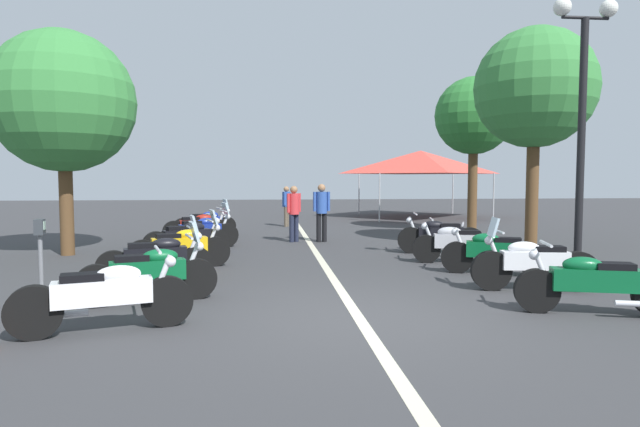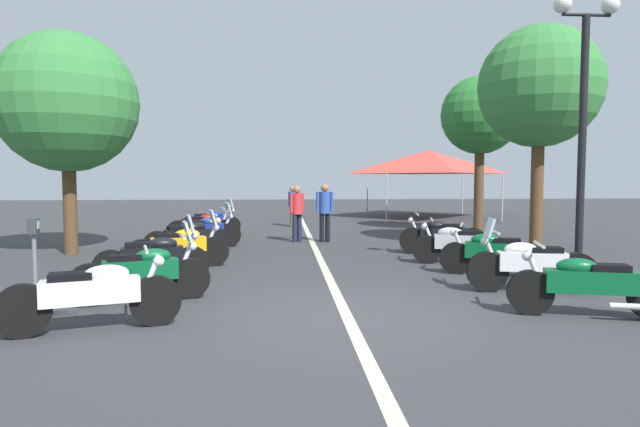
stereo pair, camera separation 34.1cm
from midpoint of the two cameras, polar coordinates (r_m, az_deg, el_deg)
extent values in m
plane|color=#38383A|center=(7.14, 4.43, -11.28)|extent=(80.00, 80.00, 0.00)
cube|color=beige|center=(12.80, 0.57, -4.52)|extent=(24.27, 0.16, 0.01)
cylinder|color=black|center=(7.00, -16.08, -9.05)|extent=(0.32, 0.65, 0.63)
cylinder|color=black|center=(7.04, -28.37, -9.28)|extent=(0.32, 0.65, 0.63)
cube|color=white|center=(6.94, -22.28, -7.77)|extent=(0.59, 1.16, 0.30)
ellipsoid|color=white|center=(6.90, -20.82, -6.11)|extent=(0.40, 0.57, 0.22)
cube|color=black|center=(6.92, -24.15, -6.34)|extent=(0.39, 0.53, 0.12)
cylinder|color=silver|center=(6.93, -16.62, -6.65)|extent=(0.15, 0.30, 0.58)
cylinder|color=silver|center=(6.88, -17.01, -3.71)|extent=(0.61, 0.22, 0.04)
sphere|color=silver|center=(6.91, -15.74, -4.99)|extent=(0.14, 0.14, 0.14)
cylinder|color=silver|center=(7.20, -25.78, -9.69)|extent=(0.23, 0.55, 0.08)
cylinder|color=black|center=(8.41, -12.85, -6.86)|extent=(0.31, 0.64, 0.63)
cylinder|color=black|center=(8.34, -22.65, -7.16)|extent=(0.31, 0.64, 0.63)
cube|color=#0C592D|center=(8.31, -17.75, -5.82)|extent=(0.58, 1.12, 0.30)
ellipsoid|color=#0C592D|center=(8.29, -16.54, -4.42)|extent=(0.40, 0.57, 0.22)
cube|color=black|center=(8.28, -19.30, -4.63)|extent=(0.39, 0.53, 0.12)
cylinder|color=silver|center=(8.35, -13.29, -4.86)|extent=(0.15, 0.30, 0.58)
cylinder|color=silver|center=(8.30, -13.60, -2.41)|extent=(0.61, 0.22, 0.04)
sphere|color=silver|center=(8.34, -12.56, -3.47)|extent=(0.14, 0.14, 0.14)
cylinder|color=silver|center=(8.53, -20.67, -7.51)|extent=(0.24, 0.55, 0.08)
cube|color=silver|center=(8.31, -13.06, -1.91)|extent=(0.38, 0.22, 0.32)
cylinder|color=black|center=(9.92, -12.73, -5.26)|extent=(0.31, 0.63, 0.62)
cylinder|color=black|center=(9.84, -20.89, -5.49)|extent=(0.31, 0.63, 0.62)
cube|color=black|center=(9.83, -16.81, -4.35)|extent=(0.57, 1.10, 0.30)
ellipsoid|color=black|center=(9.82, -15.78, -3.17)|extent=(0.39, 0.57, 0.22)
cube|color=black|center=(9.80, -18.12, -3.35)|extent=(0.38, 0.53, 0.12)
cylinder|color=silver|center=(9.87, -13.10, -3.55)|extent=(0.15, 0.30, 0.58)
cylinder|color=silver|center=(9.83, -13.36, -1.48)|extent=(0.61, 0.21, 0.04)
sphere|color=silver|center=(9.86, -12.48, -2.38)|extent=(0.14, 0.14, 0.14)
cylinder|color=silver|center=(10.03, -19.26, -5.82)|extent=(0.23, 0.55, 0.08)
cube|color=silver|center=(9.83, -12.90, -1.06)|extent=(0.38, 0.22, 0.32)
cylinder|color=black|center=(11.39, -10.60, -4.03)|extent=(0.33, 0.64, 0.63)
cylinder|color=black|center=(11.20, -17.97, -4.28)|extent=(0.33, 0.64, 0.63)
cube|color=#EAB214|center=(11.25, -14.27, -3.25)|extent=(0.61, 1.14, 0.30)
ellipsoid|color=#EAB214|center=(11.25, -13.38, -2.21)|extent=(0.41, 0.57, 0.22)
cube|color=black|center=(11.21, -15.40, -2.38)|extent=(0.39, 0.54, 0.12)
cylinder|color=silver|center=(11.35, -10.92, -2.54)|extent=(0.16, 0.30, 0.58)
cylinder|color=silver|center=(11.30, -11.14, -0.73)|extent=(0.60, 0.23, 0.04)
sphere|color=silver|center=(11.35, -10.38, -1.52)|extent=(0.14, 0.14, 0.14)
cylinder|color=silver|center=(11.42, -16.56, -4.59)|extent=(0.24, 0.55, 0.08)
cube|color=silver|center=(11.31, -10.75, -0.37)|extent=(0.38, 0.23, 0.32)
cylinder|color=black|center=(13.08, -10.44, -2.97)|extent=(0.42, 0.64, 0.65)
cylinder|color=black|center=(12.65, -16.50, -3.30)|extent=(0.42, 0.64, 0.65)
cube|color=black|center=(12.83, -13.43, -2.34)|extent=(0.74, 1.09, 0.30)
ellipsoid|color=black|center=(12.87, -12.68, -1.42)|extent=(0.47, 0.58, 0.22)
cube|color=black|center=(12.75, -14.39, -1.58)|extent=(0.45, 0.55, 0.12)
cylinder|color=silver|center=(13.03, -10.71, -1.68)|extent=(0.19, 0.29, 0.58)
cylinder|color=silver|center=(12.99, -10.89, -0.10)|extent=(0.57, 0.32, 0.04)
sphere|color=silver|center=(13.05, -10.27, -0.78)|extent=(0.14, 0.14, 0.14)
cylinder|color=silver|center=(12.91, -15.47, -3.58)|extent=(0.32, 0.53, 0.08)
cylinder|color=black|center=(14.52, -9.20, -2.29)|extent=(0.37, 0.66, 0.65)
cylinder|color=black|center=(14.17, -14.77, -2.52)|extent=(0.37, 0.66, 0.65)
cube|color=navy|center=(14.31, -11.96, -1.69)|extent=(0.67, 1.12, 0.30)
ellipsoid|color=navy|center=(14.34, -11.28, -0.87)|extent=(0.44, 0.58, 0.22)
cube|color=black|center=(14.24, -12.83, -1.00)|extent=(0.42, 0.54, 0.12)
cylinder|color=silver|center=(14.48, -9.44, -1.12)|extent=(0.17, 0.29, 0.58)
cylinder|color=silver|center=(14.44, -9.61, 0.30)|extent=(0.59, 0.27, 0.04)
sphere|color=silver|center=(14.49, -9.04, -0.32)|extent=(0.14, 0.14, 0.14)
cylinder|color=silver|center=(14.42, -13.79, -2.79)|extent=(0.28, 0.54, 0.08)
cube|color=silver|center=(14.46, -9.31, 0.58)|extent=(0.38, 0.25, 0.32)
cylinder|color=black|center=(15.89, -9.57, -1.78)|extent=(0.32, 0.66, 0.65)
cylinder|color=black|center=(15.68, -14.60, -1.92)|extent=(0.32, 0.66, 0.65)
cube|color=maroon|center=(15.75, -12.08, -1.20)|extent=(0.57, 1.10, 0.30)
ellipsoid|color=maroon|center=(15.76, -11.44, -0.46)|extent=(0.40, 0.57, 0.22)
cube|color=black|center=(15.71, -12.88, -0.56)|extent=(0.39, 0.53, 0.12)
cylinder|color=silver|center=(15.85, -9.80, -0.70)|extent=(0.15, 0.30, 0.58)
cylinder|color=silver|center=(15.82, -9.96, 0.59)|extent=(0.61, 0.22, 0.04)
sphere|color=silver|center=(15.86, -9.42, 0.03)|extent=(0.14, 0.14, 0.14)
cylinder|color=silver|center=(15.90, -13.66, -2.18)|extent=(0.23, 0.55, 0.08)
cylinder|color=black|center=(17.55, -9.06, -1.31)|extent=(0.36, 0.62, 0.61)
cylinder|color=black|center=(17.18, -13.68, -1.48)|extent=(0.36, 0.62, 0.61)
cube|color=navy|center=(17.33, -11.35, -0.80)|extent=(0.67, 1.12, 0.30)
ellipsoid|color=navy|center=(17.37, -10.79, -0.13)|extent=(0.44, 0.58, 0.22)
cube|color=black|center=(17.27, -12.07, -0.23)|extent=(0.42, 0.54, 0.12)
cylinder|color=silver|center=(17.51, -9.26, -0.34)|extent=(0.17, 0.29, 0.58)
cylinder|color=silver|center=(17.47, -9.40, 0.83)|extent=(0.59, 0.27, 0.04)
sphere|color=silver|center=(17.52, -8.92, 0.32)|extent=(0.14, 0.14, 0.14)
cylinder|color=silver|center=(17.43, -12.87, -1.70)|extent=(0.28, 0.54, 0.08)
cube|color=silver|center=(17.49, -9.15, 1.07)|extent=(0.38, 0.25, 0.32)
cylinder|color=black|center=(7.87, 22.99, -7.87)|extent=(0.30, 0.63, 0.61)
cube|color=#0C592D|center=(8.01, 28.39, -6.51)|extent=(0.59, 1.19, 0.30)
ellipsoid|color=#0C592D|center=(7.93, 27.19, -5.11)|extent=(0.39, 0.57, 0.22)
cube|color=black|center=(8.05, 29.94, -5.21)|extent=(0.38, 0.53, 0.12)
cylinder|color=silver|center=(7.82, 23.48, -5.71)|extent=(0.15, 0.30, 0.58)
cylinder|color=silver|center=(7.78, 23.84, -3.09)|extent=(0.61, 0.21, 0.04)
sphere|color=silver|center=(7.77, 22.73, -4.26)|extent=(0.14, 0.14, 0.14)
cylinder|color=silver|center=(8.04, 31.84, -8.56)|extent=(0.23, 0.55, 0.08)
cylinder|color=black|center=(9.15, 18.72, -5.99)|extent=(0.24, 0.68, 0.66)
cylinder|color=black|center=(9.58, 26.98, -5.77)|extent=(0.24, 0.68, 0.66)
cube|color=white|center=(9.31, 22.97, -4.80)|extent=(0.45, 1.10, 0.30)
ellipsoid|color=white|center=(9.23, 21.94, -3.60)|extent=(0.34, 0.55, 0.22)
cube|color=black|center=(9.36, 24.29, -3.68)|extent=(0.33, 0.52, 0.12)
cylinder|color=silver|center=(9.11, 19.13, -4.13)|extent=(0.11, 0.30, 0.58)
cylinder|color=silver|center=(9.08, 19.42, -1.87)|extent=(0.62, 0.14, 0.04)
sphere|color=silver|center=(9.06, 18.48, -2.88)|extent=(0.14, 0.14, 0.14)
cylinder|color=silver|center=(9.33, 25.76, -6.60)|extent=(0.17, 0.56, 0.08)
cube|color=silver|center=(9.06, 18.94, -1.43)|extent=(0.37, 0.18, 0.32)
cylinder|color=black|center=(10.66, 15.41, -4.67)|extent=(0.36, 0.63, 0.62)
cylinder|color=black|center=(10.71, 23.12, -4.81)|extent=(0.36, 0.63, 0.62)
cube|color=#0C592D|center=(10.64, 19.29, -3.79)|extent=(0.67, 1.12, 0.30)
ellipsoid|color=#0C592D|center=(10.61, 18.35, -2.70)|extent=(0.43, 0.58, 0.22)
cube|color=black|center=(10.62, 20.50, -2.85)|extent=(0.42, 0.54, 0.12)
cylinder|color=silver|center=(10.62, 15.76, -3.07)|extent=(0.17, 0.29, 0.58)
cylinder|color=silver|center=(10.59, 16.01, -1.14)|extent=(0.59, 0.27, 0.04)
sphere|color=silver|center=(10.61, 15.18, -1.99)|extent=(0.14, 0.14, 0.14)
cylinder|color=silver|center=(10.52, 21.64, -5.43)|extent=(0.28, 0.54, 0.08)
cylinder|color=black|center=(11.80, 12.30, -3.81)|extent=(0.27, 0.64, 0.62)
cylinder|color=black|center=(11.97, 18.80, -3.82)|extent=(0.27, 0.64, 0.62)
cube|color=silver|center=(11.84, 15.59, -2.95)|extent=(0.50, 1.07, 0.30)
ellipsoid|color=silver|center=(11.80, 14.74, -1.99)|extent=(0.37, 0.56, 0.22)
cube|color=black|center=(11.85, 16.66, -2.09)|extent=(0.36, 0.53, 0.12)
cylinder|color=silver|center=(11.77, 12.61, -2.36)|extent=(0.13, 0.30, 0.58)
cylinder|color=silver|center=(11.74, 12.83, -0.61)|extent=(0.61, 0.17, 0.04)
sphere|color=silver|center=(11.74, 12.09, -1.38)|extent=(0.14, 0.14, 0.14)
cylinder|color=silver|center=(11.76, 17.64, -4.38)|extent=(0.20, 0.55, 0.08)
cylinder|color=black|center=(13.23, 10.74, -2.89)|extent=(0.25, 0.67, 0.66)
cylinder|color=black|center=(13.45, 16.95, -2.89)|extent=(0.25, 0.67, 0.66)
cube|color=black|center=(13.30, 13.89, -2.12)|extent=(0.46, 1.14, 0.30)
ellipsoid|color=black|center=(13.26, 13.13, -1.26)|extent=(0.34, 0.56, 0.22)
cube|color=black|center=(13.32, 14.83, -1.35)|extent=(0.34, 0.52, 0.12)
cylinder|color=silver|center=(13.21, 11.02, -1.60)|extent=(0.12, 0.30, 0.58)
cylinder|color=silver|center=(13.18, 11.21, -0.04)|extent=(0.62, 0.14, 0.04)
sphere|color=silver|center=(13.18, 10.56, -0.73)|extent=(0.14, 0.14, 0.14)
cylinder|color=silver|center=(13.23, 15.86, -3.40)|extent=(0.17, 0.56, 0.08)
cylinder|color=black|center=(10.91, 27.35, 6.27)|extent=(0.14, 0.14, 4.81)
cylinder|color=black|center=(11.29, 27.74, 18.54)|extent=(0.06, 0.90, 0.06)
sphere|color=white|center=(11.12, 25.68, 19.81)|extent=(0.32, 0.32, 0.32)
sphere|color=white|center=(11.57, 29.78, 19.03)|extent=(0.32, 0.32, 0.32)
cylinder|color=slate|center=(8.50, -27.51, -5.47)|extent=(0.06, 0.06, 1.10)
cube|color=#33383D|center=(8.42, -27.64, -1.24)|extent=(0.20, 0.15, 0.22)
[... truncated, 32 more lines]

